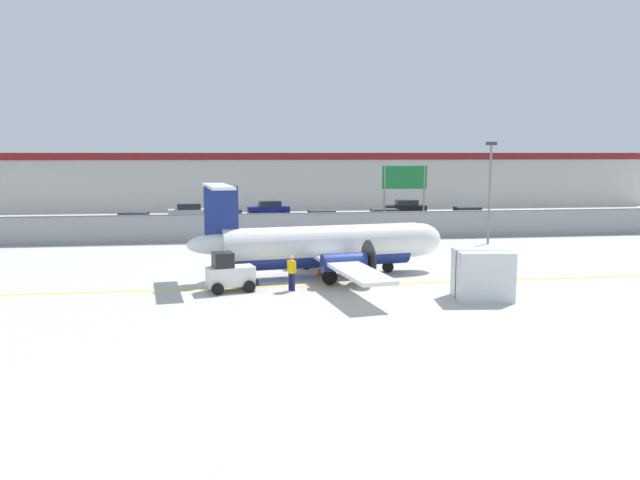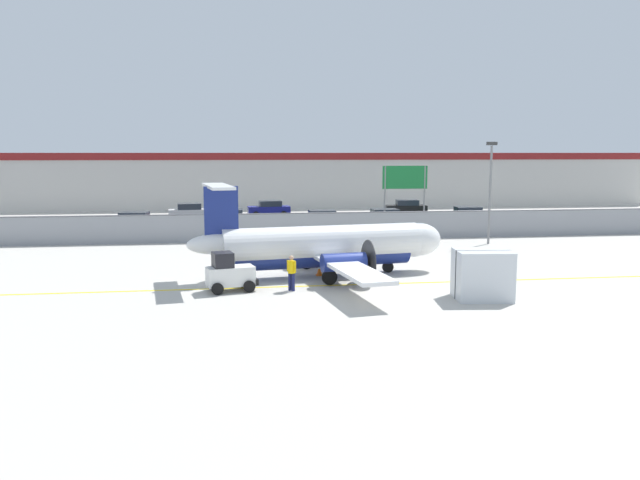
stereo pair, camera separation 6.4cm
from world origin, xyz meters
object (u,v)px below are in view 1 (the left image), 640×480
object	(u,v)px
ground_crew_worker	(292,271)
highway_sign	(404,183)
parked_car_3	(269,209)
parked_car_0	(133,222)
commuter_airplane	(327,246)
parked_car_6	(405,208)
parked_car_7	(466,216)
cargo_container	(483,275)
traffic_cone_near_left	(355,267)
apron_light_pole	(490,184)
parked_car_4	(323,220)
baggage_tug	(229,273)
parked_car_2	(231,219)
parked_car_1	(190,212)
traffic_cone_near_right	(319,270)
parked_car_5	(383,218)

from	to	relation	value
ground_crew_worker	highway_sign	distance (m)	21.80
parked_car_3	parked_car_0	bearing A→B (deg)	38.18
commuter_airplane	parked_car_0	world-z (taller)	commuter_airplane
parked_car_6	parked_car_7	size ratio (longest dim) A/B	1.01
cargo_container	parked_car_6	bearing A→B (deg)	86.05
traffic_cone_near_left	apron_light_pole	xyz separation A→B (m)	(11.64, 9.45, 3.99)
cargo_container	parked_car_4	world-z (taller)	cargo_container
baggage_tug	parked_car_2	xyz separation A→B (m)	(0.01, 24.59, 0.04)
parked_car_1	parked_car_4	size ratio (longest dim) A/B	1.03
parked_car_6	apron_light_pole	world-z (taller)	apron_light_pole
parked_car_7	cargo_container	bearing A→B (deg)	74.01
baggage_tug	apron_light_pole	distance (m)	22.80
baggage_tug	parked_car_3	xyz separation A→B (m)	(3.81, 33.82, 0.04)
baggage_tug	cargo_container	world-z (taller)	cargo_container
parked_car_1	parked_car_3	world-z (taller)	same
parked_car_1	apron_light_pole	xyz separation A→B (m)	(22.22, -18.43, 3.41)
parked_car_1	parked_car_2	world-z (taller)	same
traffic_cone_near_right	traffic_cone_near_left	bearing A→B (deg)	11.91
baggage_tug	highway_sign	bearing A→B (deg)	40.60
cargo_container	parked_car_0	xyz separation A→B (m)	(-19.18, 26.35, -0.21)
highway_sign	ground_crew_worker	bearing A→B (deg)	-119.70
commuter_airplane	parked_car_1	bearing A→B (deg)	99.02
parked_car_0	parked_car_4	distance (m)	15.70
parked_car_4	parked_car_6	bearing A→B (deg)	45.82
parked_car_2	parked_car_3	xyz separation A→B (m)	(3.80, 9.23, 0.00)
parked_car_3	baggage_tug	bearing A→B (deg)	79.74
ground_crew_worker	parked_car_3	world-z (taller)	same
apron_light_pole	commuter_airplane	bearing A→B (deg)	-142.86
baggage_tug	highway_sign	world-z (taller)	highway_sign
parked_car_5	highway_sign	size ratio (longest dim) A/B	0.78
traffic_cone_near_left	parked_car_2	size ratio (longest dim) A/B	0.15
parked_car_0	parked_car_2	bearing A→B (deg)	-163.14
apron_light_pole	traffic_cone_near_left	bearing A→B (deg)	-140.92
commuter_airplane	parked_car_7	world-z (taller)	commuter_airplane
commuter_airplane	baggage_tug	world-z (taller)	commuter_airplane
cargo_container	highway_sign	world-z (taller)	highway_sign
parked_car_1	traffic_cone_near_right	bearing A→B (deg)	-78.48
traffic_cone_near_left	parked_car_6	bearing A→B (deg)	69.29
parked_car_6	parked_car_0	bearing A→B (deg)	25.67
parked_car_0	ground_crew_worker	bearing A→B (deg)	121.89
traffic_cone_near_right	commuter_airplane	bearing A→B (deg)	-22.23
parked_car_3	traffic_cone_near_left	bearing A→B (deg)	91.69
parked_car_3	parked_car_1	bearing A→B (deg)	13.00
traffic_cone_near_right	ground_crew_worker	bearing A→B (deg)	-117.28
parked_car_0	parked_car_3	xyz separation A→B (m)	(11.76, 10.60, 0.00)
parked_car_2	parked_car_4	world-z (taller)	same
parked_car_0	parked_car_6	distance (m)	27.69
ground_crew_worker	baggage_tug	bearing A→B (deg)	128.84
parked_car_0	parked_car_6	world-z (taller)	same
commuter_airplane	baggage_tug	xyz separation A→B (m)	(-5.12, -3.03, -0.75)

